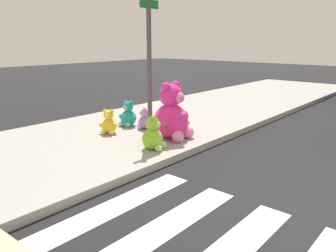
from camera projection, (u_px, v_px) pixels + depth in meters
name	position (u px, v px, depth m)	size (l,w,h in m)	color
ground_plane	(335.00, 219.00, 4.51)	(60.00, 60.00, 0.00)	black
sidewalk	(96.00, 140.00, 7.78)	(28.00, 4.40, 0.15)	#9E9B93
sign_pole	(149.00, 63.00, 7.57)	(0.56, 0.11, 3.20)	#4C4C51
plush_pink_large	(172.00, 116.00, 7.57)	(1.00, 0.90, 1.30)	#F22D93
plush_yellow	(109.00, 124.00, 8.05)	(0.43, 0.41, 0.60)	yellow
plush_teal	(128.00, 116.00, 8.77)	(0.47, 0.51, 0.67)	teal
plush_tan	(183.00, 122.00, 8.41)	(0.35, 0.35, 0.49)	tan
plush_lime	(153.00, 136.00, 6.86)	(0.52, 0.51, 0.71)	#8CD133
plush_lavender	(144.00, 120.00, 8.50)	(0.39, 0.39, 0.54)	#B28CD8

